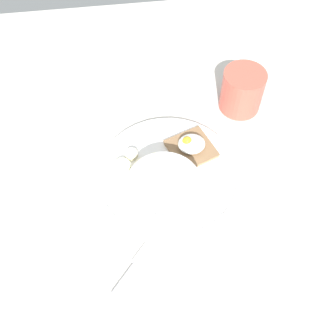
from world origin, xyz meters
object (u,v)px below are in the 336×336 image
at_px(banana_slice_left, 156,159).
at_px(knife, 136,263).
at_px(banana_slice_front, 131,155).
at_px(banana_slice_right, 142,165).
at_px(banana_slice_back, 122,167).
at_px(coffee_mug, 242,90).
at_px(oatmeal_bowl, 164,191).
at_px(poached_egg, 191,144).
at_px(toast_slice, 191,149).

distance_m(banana_slice_left, knife, 0.22).
xyz_separation_m(banana_slice_front, knife, (-0.01, -0.22, -0.01)).
bearing_deg(banana_slice_right, banana_slice_back, 177.38).
xyz_separation_m(banana_slice_back, coffee_mug, (0.28, 0.14, 0.03)).
bearing_deg(oatmeal_bowl, banana_slice_back, 133.06).
bearing_deg(coffee_mug, poached_egg, -138.63).
xyz_separation_m(poached_egg, banana_slice_back, (-0.14, -0.03, -0.02)).
bearing_deg(toast_slice, banana_slice_back, -169.94).
xyz_separation_m(banana_slice_front, banana_slice_right, (0.02, -0.03, -0.00)).
bearing_deg(knife, banana_slice_front, 87.01).
bearing_deg(banana_slice_front, banana_slice_left, -19.18).
bearing_deg(coffee_mug, toast_slice, -138.32).
xyz_separation_m(toast_slice, coffee_mug, (0.13, 0.12, 0.03)).
distance_m(coffee_mug, knife, 0.44).
xyz_separation_m(oatmeal_bowl, banana_slice_left, (-0.01, 0.09, -0.03)).
xyz_separation_m(banana_slice_front, banana_slice_left, (0.05, -0.02, -0.00)).
xyz_separation_m(toast_slice, banana_slice_right, (-0.11, -0.03, -0.00)).
bearing_deg(banana_slice_back, banana_slice_left, 8.02).
bearing_deg(banana_slice_right, toast_slice, 14.60).
bearing_deg(coffee_mug, banana_slice_back, -152.66).
height_order(banana_slice_right, coffee_mug, coffee_mug).
bearing_deg(banana_slice_left, poached_egg, 12.28).
relative_size(toast_slice, banana_slice_back, 2.33).
xyz_separation_m(poached_egg, coffee_mug, (0.13, 0.12, 0.02)).
bearing_deg(oatmeal_bowl, toast_slice, 56.34).
bearing_deg(oatmeal_bowl, poached_egg, 56.83).
bearing_deg(banana_slice_left, knife, -106.25).
bearing_deg(banana_slice_right, coffee_mug, 31.39).
xyz_separation_m(toast_slice, banana_slice_back, (-0.15, -0.03, 0.00)).
bearing_deg(coffee_mug, banana_slice_left, -147.30).
height_order(poached_egg, banana_slice_front, poached_egg).
relative_size(oatmeal_bowl, poached_egg, 2.47).
relative_size(toast_slice, banana_slice_front, 3.51).
height_order(toast_slice, knife, toast_slice).
distance_m(toast_slice, knife, 0.26).
relative_size(banana_slice_front, banana_slice_right, 0.73).
bearing_deg(banana_slice_right, oatmeal_bowl, -65.65).
relative_size(poached_egg, banana_slice_right, 1.29).
xyz_separation_m(toast_slice, banana_slice_left, (-0.08, -0.02, -0.00)).
bearing_deg(banana_slice_front, oatmeal_bowl, -63.11).
height_order(banana_slice_front, knife, banana_slice_front).
bearing_deg(banana_slice_right, poached_egg, 14.89).
distance_m(oatmeal_bowl, knife, 0.14).
xyz_separation_m(banana_slice_right, coffee_mug, (0.24, 0.15, 0.03)).
bearing_deg(oatmeal_bowl, coffee_mug, 47.80).
distance_m(toast_slice, coffee_mug, 0.18).
bearing_deg(banana_slice_front, coffee_mug, 24.47).
relative_size(toast_slice, knife, 1.05).
relative_size(toast_slice, banana_slice_right, 2.57).
distance_m(oatmeal_bowl, coffee_mug, 0.30).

